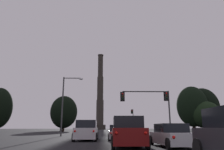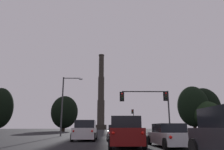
# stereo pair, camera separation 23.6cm
# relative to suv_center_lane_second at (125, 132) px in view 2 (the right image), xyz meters

# --- Properties ---
(suv_center_lane_second) EXTENTS (2.15, 4.93, 1.86)m
(suv_center_lane_second) POSITION_rel_suv_center_lane_second_xyz_m (0.00, 0.00, 0.00)
(suv_center_lane_second) COLOR maroon
(suv_center_lane_second) RESTS_ON ground_plane
(sedan_right_lane_second) EXTENTS (2.20, 4.78, 1.43)m
(sedan_right_lane_second) POSITION_rel_suv_center_lane_second_xyz_m (2.81, -0.13, -0.23)
(sedan_right_lane_second) COLOR silver
(sedan_right_lane_second) RESTS_ON ground_plane
(hatchback_center_lane_front) EXTENTS (1.92, 4.11, 1.44)m
(hatchback_center_lane_front) POSITION_rel_suv_center_lane_second_xyz_m (-0.28, 7.75, -0.23)
(hatchback_center_lane_front) COLOR gray
(hatchback_center_lane_front) RESTS_ON ground_plane
(suv_left_lane_front) EXTENTS (2.15, 4.92, 1.86)m
(suv_left_lane_front) POSITION_rel_suv_center_lane_second_xyz_m (-3.25, 6.92, 0.00)
(suv_left_lane_front) COLOR silver
(suv_left_lane_front) RESTS_ON ground_plane
(traffic_light_overhead_right) EXTENTS (6.47, 0.50, 5.86)m
(traffic_light_overhead_right) POSITION_rel_suv_center_lane_second_xyz_m (4.51, 13.65, 3.62)
(traffic_light_overhead_right) COLOR #2D2D30
(traffic_light_overhead_right) RESTS_ON ground_plane
(traffic_light_far_right) EXTENTS (0.78, 0.50, 6.50)m
(traffic_light_far_right) POSITION_rel_suv_center_lane_second_xyz_m (6.10, 50.42, 3.35)
(traffic_light_far_right) COLOR #2D2D30
(traffic_light_far_right) RESTS_ON ground_plane
(street_lamp) EXTENTS (2.98, 0.36, 8.53)m
(street_lamp) POSITION_rel_suv_center_lane_second_xyz_m (-7.37, 17.46, 4.32)
(street_lamp) COLOR #38383A
(street_lamp) RESTS_ON ground_plane
(smokestack) EXTENTS (7.95, 7.95, 53.07)m
(smokestack) POSITION_rel_suv_center_lane_second_xyz_m (-6.51, 137.18, 19.90)
(smokestack) COLOR #2B2722
(smokestack) RESTS_ON ground_plane
(treeline_left_mid) EXTENTS (8.58, 7.72, 11.30)m
(treeline_left_mid) POSITION_rel_suv_center_lane_second_xyz_m (-15.36, 57.01, 5.24)
(treeline_left_mid) COLOR black
(treeline_left_mid) RESTS_ON ground_plane
(treeline_far_left) EXTENTS (9.30, 8.37, 15.09)m
(treeline_far_left) POSITION_rel_suv_center_lane_second_xyz_m (-39.45, 63.36, 7.09)
(treeline_far_left) COLOR black
(treeline_far_left) RESTS_ON ground_plane
(treeline_right_mid) EXTENTS (12.49, 11.24, 15.91)m
(treeline_right_mid) POSITION_rel_suv_center_lane_second_xyz_m (34.51, 67.56, 7.60)
(treeline_right_mid) COLOR black
(treeline_right_mid) RESTS_ON ground_plane
(treeline_center_right) EXTENTS (10.09, 9.08, 10.16)m
(treeline_center_right) POSITION_rel_suv_center_lane_second_xyz_m (32.53, 60.91, 4.85)
(treeline_center_right) COLOR black
(treeline_center_right) RESTS_ON ground_plane
(treeline_far_right) EXTENTS (11.06, 9.95, 15.89)m
(treeline_far_right) POSITION_rel_suv_center_lane_second_xyz_m (29.21, 63.79, 7.79)
(treeline_far_right) COLOR black
(treeline_far_right) RESTS_ON ground_plane
(treeline_center_left) EXTENTS (7.38, 6.64, 10.99)m
(treeline_center_left) POSITION_rel_suv_center_lane_second_xyz_m (-18.44, 68.86, 5.33)
(treeline_center_left) COLOR black
(treeline_center_left) RESTS_ON ground_plane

